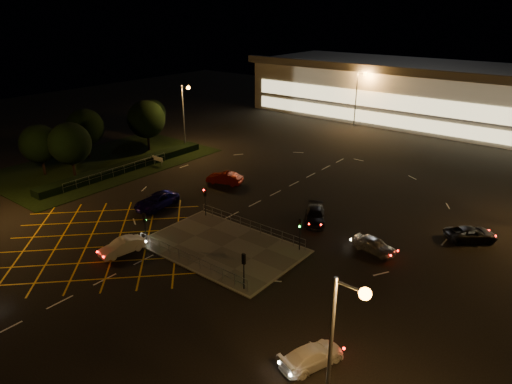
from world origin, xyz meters
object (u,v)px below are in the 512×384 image
Objects in this scene: signal_sw at (145,222)px; car_far_dkgrey at (315,215)px; car_left_blue at (156,201)px; car_east_grey at (471,234)px; signal_se at (244,264)px; signal_nw at (205,196)px; car_circ_red at (225,178)px; signal_ne at (300,228)px; car_right_silver at (374,245)px; car_approach_white at (312,356)px; car_queue_white at (122,247)px.

signal_sw reaches higher than car_far_dkgrey.
signal_sw is at bearing -51.61° from car_left_blue.
signal_sw is 31.11m from car_east_grey.
signal_se and signal_nw have the same top height.
signal_nw is 0.68× the size of car_circ_red.
signal_ne is (12.00, 7.99, 0.00)m from signal_sw.
signal_se is 13.37m from car_right_silver.
signal_sw is 14.41m from signal_ne.
signal_se is at bearing 107.51° from car_east_grey.
signal_nw is (-12.00, 7.99, 0.00)m from signal_se.
signal_nw reaches higher than car_left_blue.
signal_nw and signal_ne have the same top height.
car_circ_red is 1.05× the size of car_approach_white.
car_approach_white is at bearing -160.69° from car_right_silver.
signal_se reaches higher than car_approach_white.
car_east_grey is (23.81, 11.96, -1.69)m from signal_nw.
car_left_blue reaches higher than car_queue_white.
car_approach_white is at bearing 5.41° from car_queue_white.
signal_se is (12.00, 0.00, 0.00)m from signal_sw.
car_far_dkgrey is at bearing 82.77° from car_right_silver.
car_circ_red is at bearing -73.36° from signal_sw.
car_queue_white is 23.03m from car_right_silver.
signal_ne is 6.74m from car_far_dkgrey.
car_left_blue reaches higher than car_approach_white.
car_queue_white is 0.90× the size of car_circ_red.
car_circ_red is at bearing 139.95° from car_far_dkgrey.
signal_ne is at bearing -102.06° from car_far_dkgrey.
car_circ_red reaches higher than car_east_grey.
signal_ne is at bearing 135.25° from car_right_silver.
car_queue_white is 21.03m from car_approach_white.
car_right_silver is (5.43, 4.12, -1.66)m from signal_ne.
car_queue_white is at bearing -92.45° from signal_nw.
car_right_silver reaches higher than car_approach_white.
car_queue_white is 0.94× the size of car_approach_white.
car_east_grey is at bearing -140.04° from signal_sw.
car_circ_red is (-4.94, 8.55, -1.60)m from signal_nw.
signal_se is 0.68× the size of car_circ_red.
car_left_blue is (-6.02, 6.33, -1.61)m from signal_sw.
car_circ_red is (-4.94, 16.54, -1.60)m from signal_sw.
car_right_silver is (17.87, 14.52, 0.03)m from car_queue_white.
signal_se and signal_ne have the same top height.
car_far_dkgrey reaches higher than car_east_grey.
car_right_silver is 10.12m from car_east_grey.
signal_se reaches higher than car_queue_white.
signal_nw is 12.00m from signal_ne.
signal_se is 1.00× the size of signal_ne.
signal_ne reaches higher than car_circ_red.
car_far_dkgrey is at bearing 108.90° from signal_ne.
signal_ne is at bearing 93.50° from car_east_grey.
signal_ne is at bearing 48.57° from car_queue_white.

